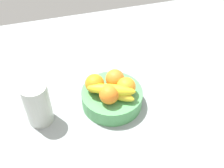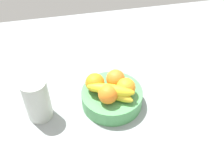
# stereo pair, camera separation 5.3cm
# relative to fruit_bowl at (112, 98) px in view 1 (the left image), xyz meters

# --- Properties ---
(ground_plane) EXTENTS (1.80, 1.40, 0.03)m
(ground_plane) POSITION_rel_fruit_bowl_xyz_m (-0.02, 0.01, -0.05)
(ground_plane) COLOR gray
(fruit_bowl) EXTENTS (0.23, 0.23, 0.06)m
(fruit_bowl) POSITION_rel_fruit_bowl_xyz_m (0.00, 0.00, 0.00)
(fruit_bowl) COLOR #4E9D59
(fruit_bowl) RESTS_ON ground_plane
(orange_front_left) EXTENTS (0.07, 0.07, 0.07)m
(orange_front_left) POSITION_rel_fruit_bowl_xyz_m (-0.02, -0.03, 0.07)
(orange_front_left) COLOR orange
(orange_front_left) RESTS_ON fruit_bowl
(orange_front_right) EXTENTS (0.07, 0.07, 0.07)m
(orange_front_right) POSITION_rel_fruit_bowl_xyz_m (0.06, -0.03, 0.07)
(orange_front_right) COLOR orange
(orange_front_right) RESTS_ON fruit_bowl
(orange_center) EXTENTS (0.07, 0.07, 0.07)m
(orange_center) POSITION_rel_fruit_bowl_xyz_m (0.02, 0.04, 0.07)
(orange_center) COLOR orange
(orange_center) RESTS_ON fruit_bowl
(orange_back_left) EXTENTS (0.07, 0.07, 0.07)m
(orange_back_left) POSITION_rel_fruit_bowl_xyz_m (-0.05, 0.02, 0.07)
(orange_back_left) COLOR orange
(orange_back_left) RESTS_ON fruit_bowl
(banana_bunch) EXTENTS (0.17, 0.14, 0.06)m
(banana_bunch) POSITION_rel_fruit_bowl_xyz_m (0.01, 0.03, 0.06)
(banana_bunch) COLOR gold
(banana_bunch) RESTS_ON fruit_bowl
(thermos_tumbler) EXTENTS (0.09, 0.09, 0.16)m
(thermos_tumbler) POSITION_rel_fruit_bowl_xyz_m (0.27, 0.00, 0.05)
(thermos_tumbler) COLOR #B6BDB4
(thermos_tumbler) RESTS_ON ground_plane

